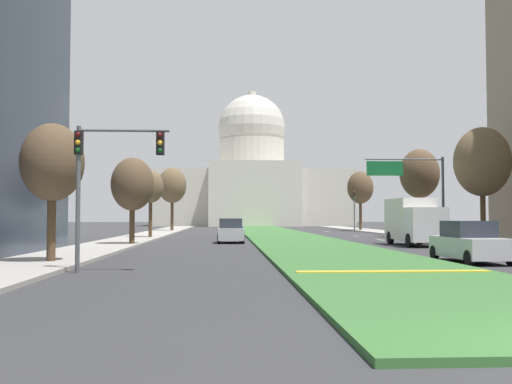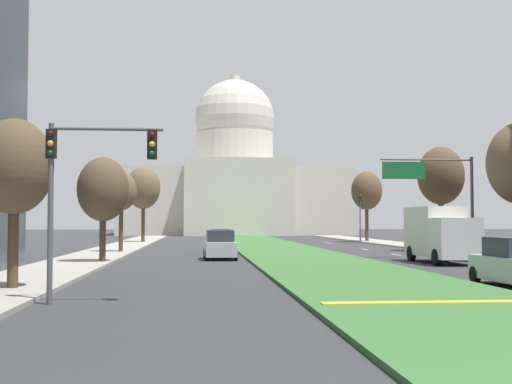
% 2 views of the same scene
% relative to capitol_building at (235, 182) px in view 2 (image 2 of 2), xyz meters
% --- Properties ---
extents(ground_plane, '(260.00, 260.00, 0.00)m').
position_rel_capitol_building_xyz_m(ground_plane, '(0.00, -56.75, -9.34)').
color(ground_plane, '#333335').
extents(grass_median, '(7.19, 103.52, 0.14)m').
position_rel_capitol_building_xyz_m(grass_median, '(0.00, -62.50, -9.27)').
color(grass_median, '#386B33').
rests_on(grass_median, ground_plane).
extents(median_curb_nose, '(6.47, 0.50, 0.04)m').
position_rel_capitol_building_xyz_m(median_curb_nose, '(0.00, -102.88, -9.18)').
color(median_curb_nose, gold).
rests_on(median_curb_nose, grass_median).
extents(lane_dashes_right, '(0.16, 53.70, 0.01)m').
position_rel_capitol_building_xyz_m(lane_dashes_right, '(7.43, -72.15, -9.34)').
color(lane_dashes_right, silver).
rests_on(lane_dashes_right, ground_plane).
extents(sidewalk_left, '(4.00, 103.52, 0.15)m').
position_rel_capitol_building_xyz_m(sidewalk_left, '(-13.27, -68.26, -9.27)').
color(sidewalk_left, '#9E9991').
rests_on(sidewalk_left, ground_plane).
extents(sidewalk_right, '(4.00, 103.52, 0.15)m').
position_rel_capitol_building_xyz_m(sidewalk_right, '(13.27, -68.26, -9.27)').
color(sidewalk_right, '#9E9991').
rests_on(sidewalk_right, ground_plane).
extents(capitol_building, '(39.99, 27.23, 28.75)m').
position_rel_capitol_building_xyz_m(capitol_building, '(0.00, 0.00, 0.00)').
color(capitol_building, beige).
rests_on(capitol_building, ground_plane).
extents(traffic_light_near_left, '(3.34, 0.35, 5.20)m').
position_rel_capitol_building_xyz_m(traffic_light_near_left, '(-9.93, -101.15, -5.55)').
color(traffic_light_near_left, '#515456').
rests_on(traffic_light_near_left, ground_plane).
extents(traffic_light_far_right, '(0.28, 0.35, 5.20)m').
position_rel_capitol_building_xyz_m(traffic_light_far_right, '(10.77, -49.66, -6.03)').
color(traffic_light_far_right, '#515456').
rests_on(traffic_light_far_right, ground_plane).
extents(overhead_guide_sign, '(6.08, 0.20, 6.50)m').
position_rel_capitol_building_xyz_m(overhead_guide_sign, '(8.67, -78.96, -4.67)').
color(overhead_guide_sign, '#515456').
rests_on(overhead_guide_sign, ground_plane).
extents(street_tree_left_near, '(2.59, 2.59, 5.84)m').
position_rel_capitol_building_xyz_m(street_tree_left_near, '(-12.73, -97.65, -5.17)').
color(street_tree_left_near, '#4C3823').
rests_on(street_tree_left_near, ground_plane).
extents(street_tree_left_mid, '(2.87, 2.87, 5.94)m').
position_rel_capitol_building_xyz_m(street_tree_left_mid, '(-11.84, -82.75, -5.22)').
color(street_tree_left_mid, '#4C3823').
rests_on(street_tree_left_mid, ground_plane).
extents(street_tree_left_far, '(2.30, 2.30, 6.03)m').
position_rel_capitol_building_xyz_m(street_tree_left_far, '(-12.20, -70.55, -4.81)').
color(street_tree_left_far, '#4C3823').
rests_on(street_tree_left_far, ground_plane).
extents(street_tree_right_far, '(3.67, 3.67, 8.26)m').
position_rel_capitol_building_xyz_m(street_tree_right_far, '(12.54, -69.12, -3.42)').
color(street_tree_right_far, '#4C3823').
rests_on(street_tree_right_far, ground_plane).
extents(street_tree_left_distant, '(3.66, 3.66, 8.26)m').
position_rel_capitol_building_xyz_m(street_tree_left_distant, '(-12.47, -47.14, -3.42)').
color(street_tree_left_distant, '#4C3823').
rests_on(street_tree_left_distant, ground_plane).
extents(street_tree_right_distant, '(3.47, 3.47, 7.98)m').
position_rel_capitol_building_xyz_m(street_tree_right_distant, '(12.42, -45.96, -3.58)').
color(street_tree_right_distant, '#4C3823').
rests_on(street_tree_right_distant, ground_plane).
extents(sedan_midblock, '(2.00, 4.15, 1.82)m').
position_rel_capitol_building_xyz_m(sedan_midblock, '(-5.20, -78.94, -8.50)').
color(sedan_midblock, '#BCBCC1').
rests_on(sedan_midblock, ground_plane).
extents(sedan_distant, '(1.98, 4.24, 1.76)m').
position_rel_capitol_building_xyz_m(sedan_distant, '(-4.84, -69.57, -8.52)').
color(sedan_distant, navy).
rests_on(sedan_distant, ground_plane).
extents(box_truck_delivery, '(2.40, 6.40, 3.20)m').
position_rel_capitol_building_xyz_m(box_truck_delivery, '(7.15, -83.51, -7.67)').
color(box_truck_delivery, silver).
rests_on(box_truck_delivery, ground_plane).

